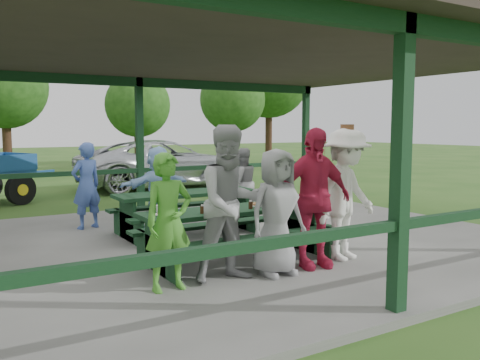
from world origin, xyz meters
TOP-DOWN VIEW (x-y plane):
  - ground at (0.00, 0.00)m, footprint 90.00×90.00m
  - concrete_slab at (0.00, 0.00)m, footprint 10.00×8.00m
  - pavilion_structure at (0.00, 0.00)m, footprint 10.60×8.60m
  - picnic_table_near at (-0.41, -1.20)m, footprint 2.75×1.39m
  - picnic_table_far at (-0.25, 0.80)m, footprint 2.51×1.39m
  - table_setting at (-0.51, -1.18)m, footprint 2.42×0.45m
  - contestant_green at (-1.75, -1.97)m, footprint 0.60×0.41m
  - contestant_grey_left at (-0.95, -2.02)m, footprint 0.97×0.78m
  - contestant_grey_mid at (-0.33, -2.10)m, footprint 0.80×0.53m
  - contestant_red at (0.30, -2.06)m, footprint 1.17×0.65m
  - contestant_white_fedora at (0.95, -1.99)m, footprint 1.33×0.94m
  - spectator_lblue at (-0.46, 1.57)m, footprint 1.48×0.69m
  - spectator_blue at (-1.64, 2.18)m, footprint 0.68×0.55m
  - spectator_grey at (1.49, 1.73)m, footprint 0.77×0.64m
  - pickup_truck at (2.45, 8.25)m, footprint 5.70×2.73m
  - tree_left at (-1.48, 15.36)m, footprint 3.40×3.40m
  - tree_mid at (3.49, 13.60)m, footprint 2.76×2.76m
  - tree_right at (8.22, 13.70)m, footprint 3.10×3.10m
  - tree_far_right at (11.36, 15.26)m, footprint 4.37×4.37m

SIDE VIEW (x-z plane):
  - ground at x=0.00m, z-range 0.00..0.00m
  - concrete_slab at x=0.00m, z-range 0.00..0.10m
  - picnic_table_far at x=-0.25m, z-range 0.20..0.95m
  - picnic_table_near at x=-0.41m, z-range 0.20..0.95m
  - pickup_truck at x=2.45m, z-range 0.00..1.57m
  - spectator_grey at x=1.49m, z-range 0.10..1.56m
  - spectator_lblue at x=-0.46m, z-range 0.10..1.64m
  - table_setting at x=-0.51m, z-range 0.83..0.93m
  - contestant_green at x=-1.75m, z-range 0.10..1.71m
  - spectator_blue at x=-1.64m, z-range 0.10..1.71m
  - contestant_grey_mid at x=-0.33m, z-range 0.10..1.72m
  - contestant_white_fedora at x=0.95m, z-range 0.08..2.01m
  - contestant_red at x=0.30m, z-range 0.10..1.99m
  - contestant_grey_left at x=-0.95m, z-range 0.10..2.02m
  - tree_mid at x=3.49m, z-range 0.75..5.06m
  - pavilion_structure at x=0.00m, z-range 1.55..4.79m
  - tree_right at x=8.22m, z-range 0.85..5.70m
  - tree_left at x=-1.48m, z-range 0.94..6.26m
  - tree_far_right at x=11.36m, z-range 1.21..8.04m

